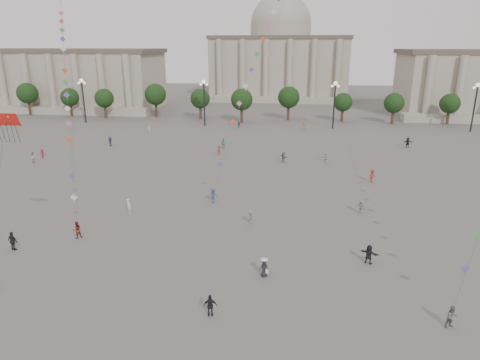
# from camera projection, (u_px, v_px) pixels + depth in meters

# --- Properties ---
(ground) EXTENTS (360.00, 360.00, 0.00)m
(ground) POSITION_uv_depth(u_px,v_px,m) (208.00, 289.00, 34.10)
(ground) COLOR #595654
(ground) RESTS_ON ground
(hall_west) EXTENTS (84.00, 26.22, 17.20)m
(hall_west) POSITION_uv_depth(u_px,v_px,m) (26.00, 79.00, 129.43)
(hall_west) COLOR #A89F8D
(hall_west) RESTS_ON ground
(hall_central) EXTENTS (48.30, 34.30, 35.50)m
(hall_central) POSITION_uv_depth(u_px,v_px,m) (280.00, 57.00, 151.79)
(hall_central) COLOR #A89F8D
(hall_central) RESTS_ON ground
(tree_row) EXTENTS (137.12, 5.12, 8.00)m
(tree_row) POSITION_uv_depth(u_px,v_px,m) (270.00, 100.00, 106.11)
(tree_row) COLOR #35241A
(tree_row) RESTS_ON ground
(lamp_post_far_west) EXTENTS (2.00, 0.90, 10.65)m
(lamp_post_far_west) POSITION_uv_depth(u_px,v_px,m) (83.00, 92.00, 103.50)
(lamp_post_far_west) COLOR #262628
(lamp_post_far_west) RESTS_ON ground
(lamp_post_mid_west) EXTENTS (2.00, 0.90, 10.65)m
(lamp_post_mid_west) POSITION_uv_depth(u_px,v_px,m) (204.00, 94.00, 99.81)
(lamp_post_mid_west) COLOR #262628
(lamp_post_mid_west) RESTS_ON ground
(lamp_post_mid_east) EXTENTS (2.00, 0.90, 10.65)m
(lamp_post_mid_east) POSITION_uv_depth(u_px,v_px,m) (335.00, 96.00, 96.12)
(lamp_post_mid_east) COLOR #262628
(lamp_post_mid_east) RESTS_ON ground
(lamp_post_far_east) EXTENTS (2.00, 0.90, 10.65)m
(lamp_post_far_east) POSITION_uv_depth(u_px,v_px,m) (476.00, 98.00, 92.42)
(lamp_post_far_east) COLOR #262628
(lamp_post_far_east) RESTS_ON ground
(person_crowd_0) EXTENTS (0.97, 0.59, 1.54)m
(person_crowd_0) POSITION_uv_depth(u_px,v_px,m) (239.00, 125.00, 98.89)
(person_crowd_0) COLOR navy
(person_crowd_0) RESTS_ON ground
(person_crowd_1) EXTENTS (1.19, 1.12, 1.95)m
(person_crowd_1) POSITION_uv_depth(u_px,v_px,m) (33.00, 157.00, 69.89)
(person_crowd_1) COLOR #B8B8B4
(person_crowd_1) RESTS_ON ground
(person_crowd_2) EXTENTS (1.13, 1.16, 1.59)m
(person_crowd_2) POSITION_uv_depth(u_px,v_px,m) (42.00, 154.00, 72.64)
(person_crowd_2) COLOR maroon
(person_crowd_2) RESTS_ON ground
(person_crowd_3) EXTENTS (1.70, 1.23, 1.78)m
(person_crowd_3) POSITION_uv_depth(u_px,v_px,m) (369.00, 254.00, 37.84)
(person_crowd_3) COLOR black
(person_crowd_3) RESTS_ON ground
(person_crowd_4) EXTENTS (1.65, 1.58, 1.87)m
(person_crowd_4) POSITION_uv_depth(u_px,v_px,m) (304.00, 126.00, 96.03)
(person_crowd_4) COLOR #BABBB6
(person_crowd_4) RESTS_ON ground
(person_crowd_6) EXTENTS (1.14, 0.85, 1.58)m
(person_crowd_6) POSITION_uv_depth(u_px,v_px,m) (251.00, 217.00, 46.17)
(person_crowd_6) COLOR slate
(person_crowd_6) RESTS_ON ground
(person_crowd_7) EXTENTS (1.66, 1.31, 1.77)m
(person_crowd_7) POSITION_uv_depth(u_px,v_px,m) (326.00, 157.00, 69.99)
(person_crowd_7) COLOR silver
(person_crowd_7) RESTS_ON ground
(person_crowd_8) EXTENTS (1.38, 1.36, 1.90)m
(person_crowd_8) POSITION_uv_depth(u_px,v_px,m) (372.00, 176.00, 60.04)
(person_crowd_8) COLOR maroon
(person_crowd_8) RESTS_ON ground
(person_crowd_9) EXTENTS (1.87, 0.89, 1.94)m
(person_crowd_9) POSITION_uv_depth(u_px,v_px,m) (408.00, 142.00, 80.14)
(person_crowd_9) COLOR black
(person_crowd_9) RESTS_ON ground
(person_crowd_10) EXTENTS (0.62, 0.69, 1.59)m
(person_crowd_10) POSITION_uv_depth(u_px,v_px,m) (149.00, 130.00, 92.86)
(person_crowd_10) COLOR silver
(person_crowd_10) RESTS_ON ground
(person_crowd_12) EXTENTS (1.48, 1.59, 1.78)m
(person_crowd_12) POSITION_uv_depth(u_px,v_px,m) (283.00, 157.00, 70.12)
(person_crowd_12) COLOR slate
(person_crowd_12) RESTS_ON ground
(person_crowd_13) EXTENTS (0.74, 0.71, 1.70)m
(person_crowd_13) POSITION_uv_depth(u_px,v_px,m) (129.00, 206.00, 49.23)
(person_crowd_13) COLOR silver
(person_crowd_13) RESTS_ON ground
(person_crowd_16) EXTENTS (1.21, 0.87, 1.90)m
(person_crowd_16) POSITION_uv_depth(u_px,v_px,m) (223.00, 144.00, 79.16)
(person_crowd_16) COLOR slate
(person_crowd_16) RESTS_ON ground
(person_crowd_17) EXTENTS (1.08, 1.15, 1.56)m
(person_crowd_17) POSITION_uv_depth(u_px,v_px,m) (219.00, 150.00, 75.05)
(person_crowd_17) COLOR brown
(person_crowd_17) RESTS_ON ground
(person_crowd_18) EXTENTS (1.29, 1.22, 1.76)m
(person_crowd_18) POSITION_uv_depth(u_px,v_px,m) (361.00, 207.00, 48.93)
(person_crowd_18) COLOR slate
(person_crowd_18) RESTS_ON ground
(person_crowd_19) EXTENTS (0.81, 1.17, 1.85)m
(person_crowd_19) POSITION_uv_depth(u_px,v_px,m) (110.00, 141.00, 81.38)
(person_crowd_19) COLOR navy
(person_crowd_19) RESTS_ON ground
(tourist_1) EXTENTS (1.18, 0.74, 1.87)m
(tourist_1) POSITION_uv_depth(u_px,v_px,m) (13.00, 241.00, 40.26)
(tourist_1) COLOR black
(tourist_1) RESTS_ON ground
(tourist_4) EXTENTS (1.03, 0.52, 1.70)m
(tourist_4) POSITION_uv_depth(u_px,v_px,m) (210.00, 306.00, 30.51)
(tourist_4) COLOR black
(tourist_4) RESTS_ON ground
(kite_flyer_0) EXTENTS (1.09, 1.08, 1.77)m
(kite_flyer_0) POSITION_uv_depth(u_px,v_px,m) (77.00, 230.00, 42.82)
(kite_flyer_0) COLOR maroon
(kite_flyer_0) RESTS_ON ground
(kite_flyer_1) EXTENTS (1.34, 0.95, 1.88)m
(kite_flyer_1) POSITION_uv_depth(u_px,v_px,m) (213.00, 196.00, 52.24)
(kite_flyer_1) COLOR navy
(kite_flyer_1) RESTS_ON ground
(kite_flyer_2) EXTENTS (0.98, 0.88, 1.66)m
(kite_flyer_2) POSITION_uv_depth(u_px,v_px,m) (452.00, 317.00, 29.27)
(kite_flyer_2) COLOR slate
(kite_flyer_2) RESTS_ON ground
(hat_person) EXTENTS (0.82, 0.64, 1.69)m
(hat_person) POSITION_uv_depth(u_px,v_px,m) (264.00, 268.00, 35.74)
(hat_person) COLOR black
(hat_person) RESTS_ON ground
(dragon_kite) EXTENTS (2.21, 1.82, 12.28)m
(dragon_kite) POSITION_uv_depth(u_px,v_px,m) (7.00, 129.00, 33.06)
(dragon_kite) COLOR red
(dragon_kite) RESTS_ON ground
(kite_train_west) EXTENTS (22.60, 43.08, 60.05)m
(kite_train_west) POSITION_uv_depth(u_px,v_px,m) (63.00, 34.00, 60.31)
(kite_train_west) COLOR #3F3F3F
(kite_train_west) RESTS_ON ground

